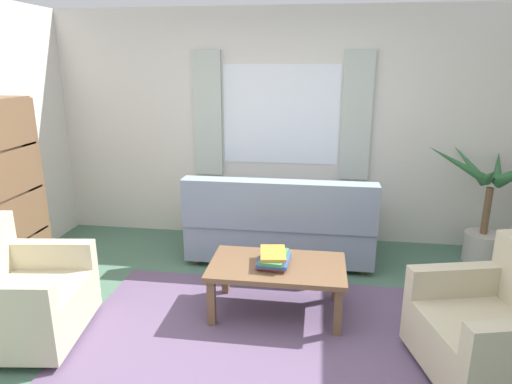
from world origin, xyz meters
name	(u,v)px	position (x,y,z in m)	size (l,w,h in m)	color
ground_plane	(251,345)	(0.00, 0.00, 0.00)	(6.24, 6.24, 0.00)	#476B56
wall_back	(281,128)	(0.00, 2.26, 1.30)	(5.32, 0.12, 2.60)	silver
window_with_curtains	(281,115)	(0.00, 2.18, 1.45)	(1.98, 0.07, 1.40)	white
area_rug	(251,344)	(0.00, 0.00, 0.01)	(2.72, 2.07, 0.01)	#604C6B
couch	(280,226)	(0.07, 1.55, 0.37)	(1.90, 0.82, 0.92)	gray
armchair_left	(16,296)	(-1.74, -0.16, 0.35)	(0.92, 0.94, 0.88)	#BCB293
armchair_right	(499,330)	(1.64, -0.11, 0.35)	(1.00, 1.02, 0.88)	#BCB293
coffee_table	(277,271)	(0.14, 0.47, 0.38)	(1.10, 0.64, 0.44)	brown
book_stack_on_table	(274,258)	(0.11, 0.47, 0.49)	(0.27, 0.35, 0.11)	#B23833
potted_plant	(487,211)	(2.16, 1.78, 0.56)	(1.32, 1.02, 1.26)	#B7B2A8
bookshelf	(5,203)	(-2.34, 0.65, 0.80)	(0.30, 0.94, 1.72)	brown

